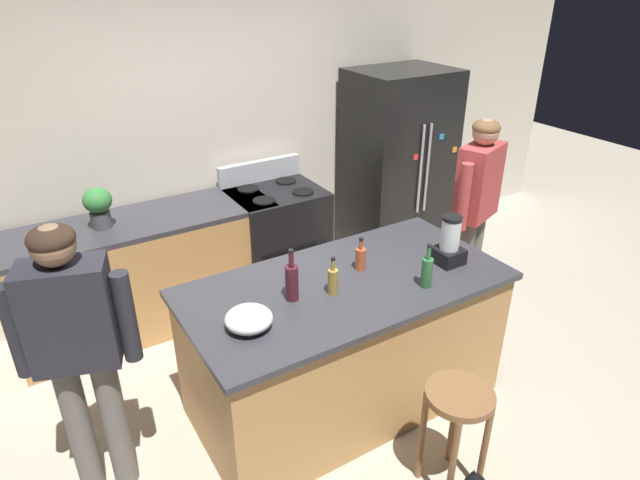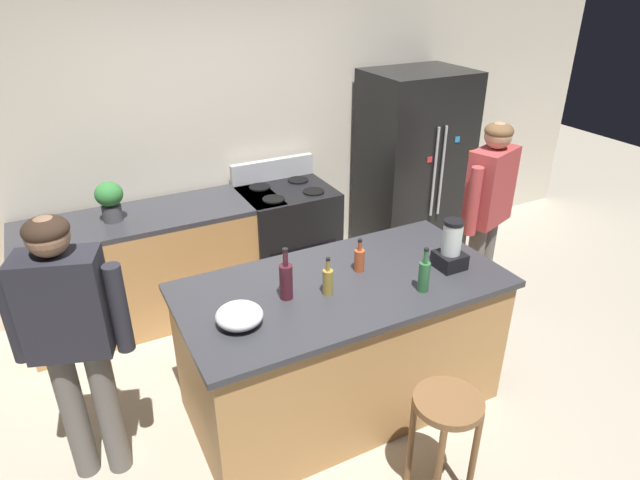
% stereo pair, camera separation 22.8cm
% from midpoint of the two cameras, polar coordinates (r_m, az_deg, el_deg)
% --- Properties ---
extents(ground_plane, '(14.00, 14.00, 0.00)m').
position_cam_midpoint_polar(ground_plane, '(3.84, 3.91, -16.25)').
color(ground_plane, '#B2A893').
extents(back_wall, '(8.00, 0.10, 2.70)m').
position_cam_midpoint_polar(back_wall, '(4.75, -7.93, 11.09)').
color(back_wall, beige).
rests_on(back_wall, ground_plane).
extents(kitchen_island, '(1.97, 0.98, 0.92)m').
position_cam_midpoint_polar(kitchen_island, '(3.54, 4.15, -10.80)').
color(kitchen_island, '#B7844C').
rests_on(kitchen_island, ground_plane).
extents(back_counter_run, '(2.00, 0.64, 0.92)m').
position_cam_midpoint_polar(back_counter_run, '(4.53, -14.98, -2.64)').
color(back_counter_run, '#B7844C').
rests_on(back_counter_run, ground_plane).
extents(refrigerator, '(0.90, 0.73, 1.80)m').
position_cam_midpoint_polar(refrigerator, '(5.25, 10.84, 7.23)').
color(refrigerator, black).
rests_on(refrigerator, ground_plane).
extents(stove_range, '(0.76, 0.65, 1.10)m').
position_cam_midpoint_polar(stove_range, '(4.81, -2.04, 0.27)').
color(stove_range, black).
rests_on(stove_range, ground_plane).
extents(person_by_island_left, '(0.59, 0.33, 1.61)m').
position_cam_midpoint_polar(person_by_island_left, '(3.01, -22.52, -8.79)').
color(person_by_island_left, '#66605B').
rests_on(person_by_island_left, ground_plane).
extents(person_by_sink_right, '(0.59, 0.34, 1.60)m').
position_cam_midpoint_polar(person_by_sink_right, '(4.46, 18.51, 3.64)').
color(person_by_sink_right, '#66605B').
rests_on(person_by_sink_right, ground_plane).
extents(bar_stool, '(0.36, 0.36, 0.66)m').
position_cam_midpoint_polar(bar_stool, '(3.07, 15.16, -17.78)').
color(bar_stool, brown).
rests_on(bar_stool, ground_plane).
extents(potted_plant, '(0.20, 0.20, 0.30)m').
position_cam_midpoint_polar(potted_plant, '(4.23, -19.62, 4.04)').
color(potted_plant, '#4C4C51').
rests_on(potted_plant, back_counter_run).
extents(blender_appliance, '(0.17, 0.17, 0.32)m').
position_cam_midpoint_polar(blender_appliance, '(3.49, 15.30, -0.85)').
color(blender_appliance, black).
rests_on(blender_appliance, kitchen_island).
extents(bottle_cooking_sauce, '(0.06, 0.06, 0.22)m').
position_cam_midpoint_polar(bottle_cooking_sauce, '(3.38, 6.05, -2.04)').
color(bottle_cooking_sauce, '#B24C26').
rests_on(bottle_cooking_sauce, kitchen_island).
extents(bottle_olive_oil, '(0.07, 0.07, 0.28)m').
position_cam_midpoint_polar(bottle_olive_oil, '(3.23, 12.77, -3.63)').
color(bottle_olive_oil, '#2D6638').
rests_on(bottle_olive_oil, kitchen_island).
extents(bottle_wine, '(0.08, 0.08, 0.32)m').
position_cam_midpoint_polar(bottle_wine, '(3.08, -1.43, -4.23)').
color(bottle_wine, '#471923').
rests_on(bottle_wine, kitchen_island).
extents(bottle_vinegar, '(0.06, 0.06, 0.24)m').
position_cam_midpoint_polar(bottle_vinegar, '(3.13, 2.92, -4.31)').
color(bottle_vinegar, olive).
rests_on(bottle_vinegar, kitchen_island).
extents(mixing_bowl, '(0.25, 0.25, 0.11)m').
position_cam_midpoint_polar(mixing_bowl, '(2.91, -6.15, -7.87)').
color(mixing_bowl, white).
rests_on(mixing_bowl, kitchen_island).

